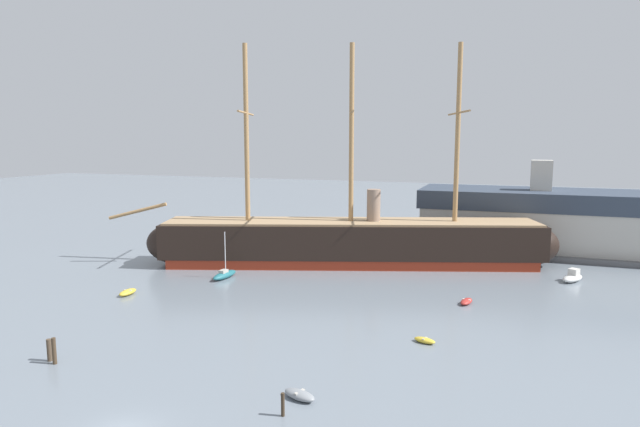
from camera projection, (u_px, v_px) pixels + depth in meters
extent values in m
cube|color=maroon|center=(350.00, 260.00, 80.03)|extent=(52.58, 23.81, 1.37)
cube|color=black|center=(351.00, 239.00, 79.59)|extent=(54.77, 24.81, 4.90)
ellipsoid|color=black|center=(180.00, 243.00, 80.40)|extent=(11.69, 10.11, 6.28)
ellipsoid|color=black|center=(524.00, 245.00, 78.98)|extent=(11.69, 10.11, 6.28)
cube|color=#9E7F5B|center=(351.00, 222.00, 79.23)|extent=(53.52, 23.84, 0.29)
cylinder|color=#A37A4C|center=(246.00, 135.00, 77.90)|extent=(0.69, 0.69, 25.50)
cylinder|color=#A37A4C|center=(246.00, 113.00, 77.48)|extent=(4.33, 12.62, 0.27)
cylinder|color=#A37A4C|center=(351.00, 135.00, 77.48)|extent=(0.69, 0.69, 25.50)
cylinder|color=#A37A4C|center=(352.00, 113.00, 77.05)|extent=(4.33, 12.62, 0.27)
cylinder|color=#A37A4C|center=(458.00, 135.00, 77.05)|extent=(0.69, 0.69, 25.50)
cylinder|color=#A37A4C|center=(458.00, 113.00, 76.63)|extent=(4.33, 12.62, 0.27)
cylinder|color=#A37A4C|center=(138.00, 211.00, 79.92)|extent=(8.41, 3.15, 2.61)
cylinder|color=gray|center=(374.00, 206.00, 78.82)|extent=(1.96, 1.96, 4.90)
ellipsoid|color=gray|center=(299.00, 395.00, 38.88)|extent=(2.88, 1.95, 0.63)
cube|color=#B2ADA3|center=(299.00, 392.00, 38.85)|extent=(0.55, 1.01, 0.10)
ellipsoid|color=gold|center=(128.00, 292.00, 64.62)|extent=(1.28, 2.80, 0.65)
cube|color=#B2ADA3|center=(128.00, 290.00, 64.59)|extent=(1.03, 0.28, 0.10)
ellipsoid|color=gold|center=(425.00, 340.00, 49.54)|extent=(2.22, 1.46, 0.48)
cube|color=#B2ADA3|center=(425.00, 338.00, 49.51)|extent=(0.40, 0.78, 0.07)
ellipsoid|color=#236670|center=(225.00, 275.00, 72.22)|extent=(1.88, 4.91, 0.91)
cube|color=#B2ADA3|center=(223.00, 272.00, 71.93)|extent=(0.90, 1.27, 0.48)
cylinder|color=silver|center=(225.00, 252.00, 72.01)|extent=(0.12, 0.12, 5.52)
ellipsoid|color=#B22D28|center=(466.00, 301.00, 61.10)|extent=(1.63, 2.66, 0.59)
cube|color=beige|center=(466.00, 300.00, 61.07)|extent=(0.95, 0.43, 0.09)
ellipsoid|color=#7FB2D6|center=(204.00, 244.00, 94.00)|extent=(2.09, 2.15, 0.49)
cube|color=beige|center=(204.00, 243.00, 93.98)|extent=(0.70, 0.67, 0.08)
ellipsoid|color=silver|center=(573.00, 278.00, 70.55)|extent=(3.48, 4.29, 0.93)
cube|color=beige|center=(574.00, 272.00, 70.62)|extent=(1.56, 1.60, 0.93)
cylinder|color=#382B1E|center=(283.00, 405.00, 36.42)|extent=(0.25, 0.25, 1.64)
cylinder|color=#423323|center=(54.00, 351.00, 44.80)|extent=(0.34, 0.34, 2.25)
cylinder|color=#4C3D2D|center=(49.00, 350.00, 45.41)|extent=(0.39, 0.39, 1.91)
cube|color=#565659|center=(589.00, 252.00, 86.89)|extent=(57.41, 16.17, 0.80)
cube|color=#BCB7AD|center=(590.00, 230.00, 86.39)|extent=(52.19, 13.47, 6.36)
cube|color=#333D4C|center=(592.00, 201.00, 85.74)|extent=(53.24, 13.74, 2.96)
cube|color=#BCB7AD|center=(541.00, 175.00, 87.75)|extent=(3.20, 3.20, 4.87)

